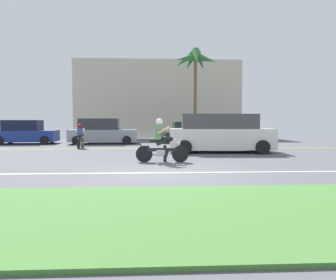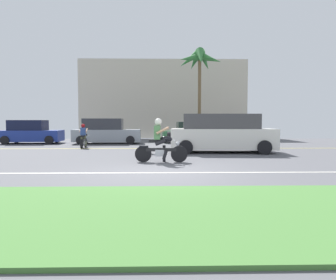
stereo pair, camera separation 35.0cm
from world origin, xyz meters
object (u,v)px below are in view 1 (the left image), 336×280
(parked_car_1, at_px, (102,132))
(parked_car_2, at_px, (187,133))
(suv_nearby, at_px, (220,134))
(motorcyclist_distant, at_px, (80,138))
(parked_car_0, at_px, (26,133))
(palm_tree_0, at_px, (195,62))
(motorcyclist, at_px, (162,144))

(parked_car_1, height_order, parked_car_2, parked_car_1)
(suv_nearby, relative_size, motorcyclist_distant, 3.18)
(parked_car_0, distance_m, parked_car_2, 10.89)
(suv_nearby, bearing_deg, palm_tree_0, 89.97)
(suv_nearby, bearing_deg, parked_car_2, 96.27)
(motorcyclist_distant, bearing_deg, motorcyclist, -55.97)
(motorcyclist, bearing_deg, suv_nearby, 51.44)
(motorcyclist, xyz_separation_m, suv_nearby, (2.90, 3.64, 0.22))
(palm_tree_0, bearing_deg, parked_car_2, -115.94)
(suv_nearby, bearing_deg, parked_car_0, 151.37)
(palm_tree_0, bearing_deg, motorcyclist, -103.31)
(parked_car_2, relative_size, palm_tree_0, 0.57)
(motorcyclist_distant, bearing_deg, parked_car_1, 78.06)
(motorcyclist, bearing_deg, motorcyclist_distant, 124.03)
(parked_car_0, bearing_deg, suv_nearby, -28.63)
(parked_car_0, height_order, palm_tree_0, palm_tree_0)
(motorcyclist, relative_size, parked_car_0, 0.48)
(parked_car_1, height_order, motorcyclist_distant, parked_car_1)
(motorcyclist, xyz_separation_m, parked_car_1, (-3.66, 9.74, 0.10))
(motorcyclist, xyz_separation_m, parked_car_0, (-8.74, 10.00, 0.06))
(parked_car_2, bearing_deg, palm_tree_0, 64.06)
(motorcyclist, bearing_deg, palm_tree_0, 76.69)
(parked_car_0, bearing_deg, parked_car_2, 3.64)
(parked_car_1, bearing_deg, parked_car_2, 9.35)
(parked_car_0, distance_m, motorcyclist_distant, 5.65)
(suv_nearby, height_order, motorcyclist_distant, suv_nearby)
(suv_nearby, height_order, parked_car_0, suv_nearby)
(parked_car_0, distance_m, palm_tree_0, 12.96)
(parked_car_2, bearing_deg, parked_car_0, -176.36)
(parked_car_1, bearing_deg, motorcyclist, -69.42)
(suv_nearby, relative_size, parked_car_0, 1.30)
(suv_nearby, relative_size, palm_tree_0, 0.74)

